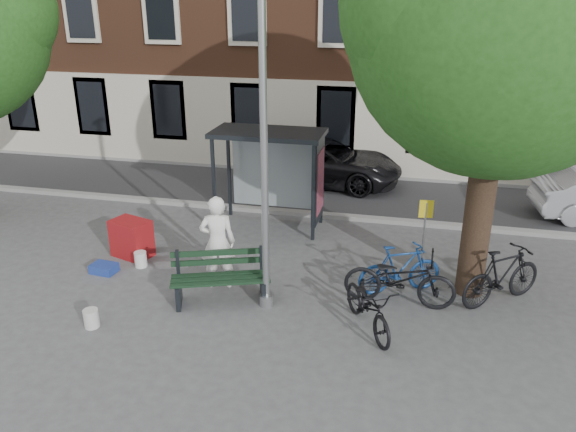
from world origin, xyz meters
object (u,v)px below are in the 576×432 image
Objects in this scene: bike_b at (400,269)px; notice_sign at (425,223)px; car_dark at (322,162)px; painter at (218,242)px; red_stand at (132,238)px; bike_c at (368,306)px; bike_d at (502,276)px; bench at (221,280)px; bus_shelter at (284,158)px; lamppost at (264,173)px; bike_a at (400,279)px.

notice_sign is (0.44, 0.96, 0.69)m from bike_b.
car_dark is 6.81m from notice_sign.
painter reaches higher than notice_sign.
painter is 1.13× the size of bike_b.
bike_b is 7.47m from car_dark.
notice_sign reaches higher than red_stand.
bike_b is at bearing 42.54° from bike_c.
bike_b is 2.01m from bike_d.
bike_c is 2.08× the size of red_stand.
painter is at bearing 178.41° from car_dark.
bike_d reaches higher than bench.
bike_b is (3.76, 0.57, -0.47)m from painter.
bus_shelter reaches higher than bike_d.
bench is at bearing -28.82° from red_stand.
red_stand is (-3.72, 1.51, -2.33)m from lamppost.
bike_c is 6.09m from red_stand.
red_stand is (-6.29, 0.86, -0.13)m from bike_a.
red_stand is (-2.52, 0.93, -0.57)m from painter.
bike_a is 1.67m from notice_sign.
bike_b is (-0.02, 0.51, -0.04)m from bike_a.
bike_a is at bearing 66.47° from bike_d.
bench reaches higher than red_stand.
bike_d is 0.39× the size of car_dark.
car_dark is at bearing -112.15° from painter.
painter reaches higher than bike_a.
lamppost is 6.79× the size of red_stand.
painter reaches higher than bike_c.
red_stand is at bearing 82.98° from bike_a.
bus_shelter is 1.29× the size of bike_a.
painter is 1.09× the size of bike_c.
car_dark is (-2.83, 6.91, 0.18)m from bike_b.
bike_b reaches higher than bench.
notice_sign is (4.20, 1.54, 0.22)m from painter.
bus_shelter reaches higher than bike_b.
lamppost is at bearing -22.07° from red_stand.
bench is 3.70m from bike_b.
bike_d is 8.41m from car_dark.
bike_b is at bearing 52.25° from bike_d.
bench reaches higher than bike_c.
painter is 3.83m from bike_b.
bike_d is at bearing 170.96° from painter.
lamppost is 8.33m from car_dark.
car_dark is at bearing -3.34° from bike_b.
lamppost is 3.38× the size of bike_b.
painter is 0.85m from bench.
painter is (-1.20, 0.58, -1.77)m from lamppost.
bike_d is at bearing -114.57° from bike_b.
notice_sign is (3.95, 2.13, 0.77)m from bench.
bus_shelter is 1.42× the size of bike_d.
car_dark is 7.41m from red_stand.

